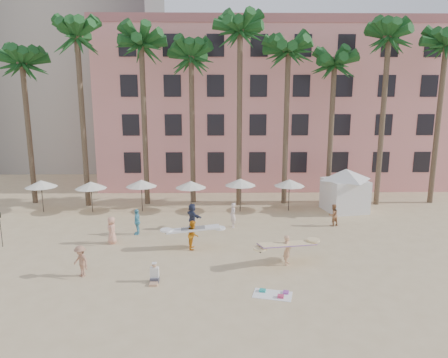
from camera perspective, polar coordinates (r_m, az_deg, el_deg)
name	(u,v)px	position (r m, az deg, el deg)	size (l,w,h in m)	color
ground	(195,279)	(21.07, -4.16, -14.05)	(120.00, 120.00, 0.00)	#D1B789
pink_hotel	(270,108)	(45.37, 6.55, 10.02)	(35.00, 14.00, 16.00)	pink
palm_row	(209,50)	(34.22, -2.14, 17.99)	(44.40, 5.40, 16.30)	brown
umbrella_row	(166,184)	(32.47, -8.29, -0.64)	(22.50, 2.70, 2.73)	#332B23
cabana	(345,186)	(33.86, 16.92, -0.98)	(5.27, 5.27, 3.50)	silver
beach_towel	(274,294)	(19.64, 7.11, -16.00)	(1.99, 1.42, 0.14)	white
carrier_yellow	(287,248)	(22.60, 9.04, -9.66)	(3.44, 1.96, 1.69)	tan
carrier_white	(193,234)	(24.65, -4.44, -7.78)	(3.30, 1.07, 1.78)	orange
beachgoers	(180,226)	(26.47, -6.25, -6.63)	(16.50, 9.16, 1.85)	silver
paddle	(0,225)	(28.28, -29.32, -5.76)	(0.18, 0.04, 2.23)	black
seated_man	(154,276)	(20.84, -9.91, -13.45)	(0.44, 0.77, 1.00)	#3F3F4C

